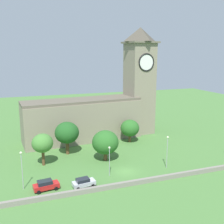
# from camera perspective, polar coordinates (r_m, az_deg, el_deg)

# --- Properties ---
(ground_plane) EXTENTS (200.00, 200.00, 0.00)m
(ground_plane) POSITION_cam_1_polar(r_m,az_deg,el_deg) (71.71, -1.55, -7.79)
(ground_plane) COLOR #477538
(church) EXTENTS (40.58, 12.55, 32.36)m
(church) POSITION_cam_1_polar(r_m,az_deg,el_deg) (79.46, -2.11, 1.27)
(church) COLOR gray
(church) RESTS_ON ground
(quay_barrier) EXTENTS (52.15, 0.70, 0.92)m
(quay_barrier) POSITION_cam_1_polar(r_m,az_deg,el_deg) (53.55, 5.59, -14.58)
(quay_barrier) COLOR gray
(quay_barrier) RESTS_ON ground
(car_red) EXTENTS (4.82, 2.67, 1.87)m
(car_red) POSITION_cam_1_polar(r_m,az_deg,el_deg) (52.53, -13.89, -14.86)
(car_red) COLOR red
(car_red) RESTS_ON ground
(car_silver) EXTENTS (4.45, 2.53, 1.69)m
(car_silver) POSITION_cam_1_polar(r_m,az_deg,el_deg) (52.51, -6.07, -14.68)
(car_silver) COLOR silver
(car_silver) RESTS_ON ground
(streetlamp_west_end) EXTENTS (0.44, 0.44, 7.36)m
(streetlamp_west_end) POSITION_cam_1_polar(r_m,az_deg,el_deg) (52.28, -18.66, -10.55)
(streetlamp_west_end) COLOR #9EA0A5
(streetlamp_west_end) RESTS_ON ground
(streetlamp_west_mid) EXTENTS (0.44, 0.44, 6.34)m
(streetlamp_west_mid) POSITION_cam_1_polar(r_m,az_deg,el_deg) (54.98, -0.55, -9.40)
(streetlamp_west_mid) COLOR #9EA0A5
(streetlamp_west_mid) RESTS_ON ground
(streetlamp_central) EXTENTS (0.44, 0.44, 7.23)m
(streetlamp_central) POSITION_cam_1_polar(r_m,az_deg,el_deg) (59.88, 11.68, -7.29)
(streetlamp_central) COLOR #9EA0A5
(streetlamp_central) RESTS_ON ground
(tree_riverside_west) EXTENTS (6.20, 6.20, 7.26)m
(tree_riverside_west) POSITION_cam_1_polar(r_m,az_deg,el_deg) (62.74, -1.43, -6.47)
(tree_riverside_west) COLOR brown
(tree_riverside_west) RESTS_ON ground
(tree_by_tower) EXTENTS (5.27, 5.27, 6.51)m
(tree_by_tower) POSITION_cam_1_polar(r_m,az_deg,el_deg) (75.77, 3.82, -3.45)
(tree_by_tower) COLOR brown
(tree_by_tower) RESTS_ON ground
(tree_riverside_east) EXTENTS (5.95, 5.95, 8.25)m
(tree_riverside_east) POSITION_cam_1_polar(r_m,az_deg,el_deg) (67.23, -9.57, -4.39)
(tree_riverside_east) COLOR brown
(tree_riverside_east) RESTS_ON ground
(tree_churchyard) EXTENTS (4.71, 4.71, 7.35)m
(tree_churchyard) POSITION_cam_1_polar(r_m,az_deg,el_deg) (61.78, -14.57, -6.46)
(tree_churchyard) COLOR brown
(tree_churchyard) RESTS_ON ground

